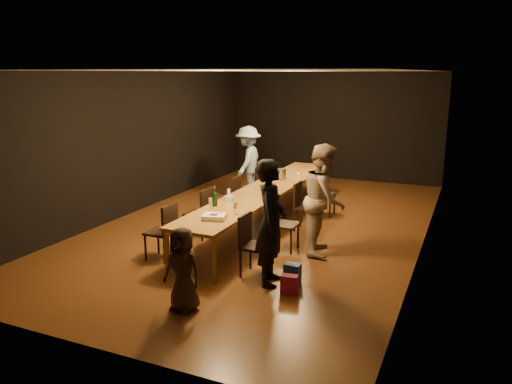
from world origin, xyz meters
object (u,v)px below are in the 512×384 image
at_px(chair_right_0, 257,246).
at_px(chair_right_2, 307,207).
at_px(chair_left_0, 161,231).
at_px(ice_bucket, 282,174).
at_px(table, 266,191).
at_px(woman_birthday, 271,223).
at_px(chair_left_1, 198,213).
at_px(birthday_cake, 214,217).
at_px(chair_right_1, 285,224).
at_px(chair_left_2, 228,198).
at_px(child, 183,269).
at_px(man_blue, 248,162).
at_px(champagne_bottle, 215,196).
at_px(chair_right_3, 324,193).
at_px(chair_left_3, 252,186).
at_px(woman_tan, 324,199).
at_px(plate_stack, 229,199).

bearing_deg(chair_right_0, chair_right_2, 180.00).
xyz_separation_m(chair_right_0, chair_left_0, (-1.70, 0.00, 0.00)).
bearing_deg(ice_bucket, table, -88.40).
relative_size(chair_right_0, woman_birthday, 0.51).
bearing_deg(table, chair_right_0, -70.50).
relative_size(chair_left_1, birthday_cake, 2.25).
height_order(table, chair_left_1, chair_left_1).
relative_size(chair_right_1, chair_left_0, 1.00).
relative_size(table, chair_left_2, 6.45).
xyz_separation_m(chair_right_1, child, (-0.41, -2.59, 0.08)).
xyz_separation_m(child, birthday_cake, (-0.35, 1.51, 0.24)).
xyz_separation_m(chair_left_1, child, (1.29, -2.59, 0.08)).
height_order(chair_left_2, man_blue, man_blue).
bearing_deg(child, chair_right_0, 80.14).
bearing_deg(man_blue, child, 11.04).
bearing_deg(ice_bucket, champagne_bottle, -95.75).
relative_size(chair_right_3, child, 0.85).
distance_m(chair_left_3, ice_bucket, 0.95).
bearing_deg(chair_right_2, chair_left_3, -125.22).
height_order(chair_left_0, chair_left_1, same).
distance_m(chair_right_1, chair_right_3, 2.40).
bearing_deg(table, ice_bucket, 91.60).
height_order(chair_left_3, birthday_cake, chair_left_3).
bearing_deg(chair_left_1, man_blue, 8.18).
bearing_deg(champagne_bottle, chair_left_1, 145.46).
relative_size(chair_right_3, man_blue, 0.54).
relative_size(woman_birthday, champagne_bottle, 5.05).
relative_size(chair_left_3, woman_tan, 0.50).
relative_size(chair_left_0, chair_left_2, 1.00).
bearing_deg(chair_right_3, birthday_cake, -12.35).
bearing_deg(chair_left_1, chair_right_2, -54.78).
height_order(chair_left_1, champagne_bottle, champagne_bottle).
distance_m(chair_right_0, chair_left_2, 2.94).
xyz_separation_m(chair_right_2, child, (-0.41, -3.79, 0.08)).
height_order(birthday_cake, champagne_bottle, champagne_bottle).
xyz_separation_m(man_blue, champagne_bottle, (1.03, -3.62, 0.07)).
bearing_deg(chair_left_1, chair_left_3, 0.00).
distance_m(chair_right_1, champagne_bottle, 1.28).
relative_size(chair_left_2, ice_bucket, 4.13).
bearing_deg(chair_right_0, ice_bucket, -165.25).
relative_size(table, ice_bucket, 26.66).
bearing_deg(table, chair_right_2, 0.00).
bearing_deg(woman_tan, birthday_cake, 120.56).
xyz_separation_m(chair_left_1, man_blue, (-0.46, 3.23, 0.40)).
bearing_deg(champagne_bottle, plate_stack, 77.81).
height_order(chair_right_3, birthday_cake, chair_right_3).
bearing_deg(woman_birthday, plate_stack, 29.29).
bearing_deg(woman_birthday, champagne_bottle, 40.07).
relative_size(man_blue, child, 1.56).
bearing_deg(chair_left_1, chair_right_1, -90.00).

